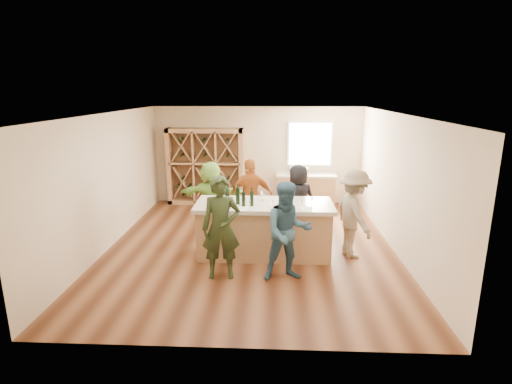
{
  "coord_description": "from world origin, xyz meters",
  "views": [
    {
      "loc": [
        0.47,
        -8.0,
        3.27
      ],
      "look_at": [
        0.1,
        0.2,
        1.15
      ],
      "focal_mm": 28.0,
      "sensor_mm": 36.0,
      "label": 1
    }
  ],
  "objects_px": {
    "wine_bottle_d": "(244,199)",
    "wine_bottle_b": "(227,197)",
    "person_near_left": "(221,228)",
    "person_far_right": "(298,200)",
    "person_far_left": "(211,197)",
    "wine_bottle_c": "(238,196)",
    "wine_bottle_e": "(252,199)",
    "tasting_counter_base": "(264,231)",
    "sink": "(299,171)",
    "wine_bottle_a": "(219,198)",
    "wine_rack": "(206,167)",
    "person_server": "(354,214)",
    "person_near_right": "(288,232)",
    "person_far_mid": "(251,197)"
  },
  "relations": [
    {
      "from": "person_server",
      "to": "tasting_counter_base",
      "type": "bearing_deg",
      "value": 72.7
    },
    {
      "from": "tasting_counter_base",
      "to": "person_near_left",
      "type": "xyz_separation_m",
      "value": [
        -0.73,
        -1.06,
        0.42
      ]
    },
    {
      "from": "person_far_right",
      "to": "person_far_left",
      "type": "relative_size",
      "value": 0.97
    },
    {
      "from": "wine_rack",
      "to": "person_near_left",
      "type": "height_order",
      "value": "wine_rack"
    },
    {
      "from": "wine_bottle_a",
      "to": "person_server",
      "type": "bearing_deg",
      "value": 3.43
    },
    {
      "from": "wine_bottle_c",
      "to": "person_server",
      "type": "xyz_separation_m",
      "value": [
        2.28,
        0.08,
        -0.36
      ]
    },
    {
      "from": "person_far_left",
      "to": "person_far_mid",
      "type": "bearing_deg",
      "value": 177.34
    },
    {
      "from": "person_server",
      "to": "person_far_left",
      "type": "height_order",
      "value": "person_server"
    },
    {
      "from": "wine_bottle_b",
      "to": "wine_bottle_c",
      "type": "height_order",
      "value": "wine_bottle_b"
    },
    {
      "from": "wine_rack",
      "to": "person_near_right",
      "type": "distance_m",
      "value": 5.26
    },
    {
      "from": "person_far_mid",
      "to": "wine_bottle_e",
      "type": "bearing_deg",
      "value": 79.48
    },
    {
      "from": "wine_bottle_d",
      "to": "wine_bottle_b",
      "type": "bearing_deg",
      "value": 176.55
    },
    {
      "from": "wine_bottle_d",
      "to": "person_near_right",
      "type": "bearing_deg",
      "value": -45.5
    },
    {
      "from": "wine_bottle_a",
      "to": "person_server",
      "type": "distance_m",
      "value": 2.66
    },
    {
      "from": "tasting_counter_base",
      "to": "wine_bottle_b",
      "type": "relative_size",
      "value": 7.74
    },
    {
      "from": "wine_bottle_c",
      "to": "person_server",
      "type": "height_order",
      "value": "person_server"
    },
    {
      "from": "wine_bottle_a",
      "to": "wine_bottle_d",
      "type": "xyz_separation_m",
      "value": [
        0.48,
        -0.07,
        -0.0
      ]
    },
    {
      "from": "wine_bottle_c",
      "to": "person_far_mid",
      "type": "height_order",
      "value": "person_far_mid"
    },
    {
      "from": "person_near_left",
      "to": "person_far_right",
      "type": "relative_size",
      "value": 1.13
    },
    {
      "from": "person_far_right",
      "to": "wine_bottle_d",
      "type": "bearing_deg",
      "value": 34.92
    },
    {
      "from": "tasting_counter_base",
      "to": "person_server",
      "type": "height_order",
      "value": "person_server"
    },
    {
      "from": "wine_bottle_c",
      "to": "wine_bottle_e",
      "type": "distance_m",
      "value": 0.3
    },
    {
      "from": "wine_bottle_c",
      "to": "wine_bottle_b",
      "type": "bearing_deg",
      "value": -146.31
    },
    {
      "from": "wine_bottle_c",
      "to": "person_near_left",
      "type": "xyz_separation_m",
      "value": [
        -0.21,
        -0.97,
        -0.32
      ]
    },
    {
      "from": "wine_rack",
      "to": "person_far_right",
      "type": "distance_m",
      "value": 3.56
    },
    {
      "from": "wine_bottle_a",
      "to": "person_far_mid",
      "type": "distance_m",
      "value": 1.5
    },
    {
      "from": "wine_bottle_a",
      "to": "wine_bottle_d",
      "type": "relative_size",
      "value": 1.02
    },
    {
      "from": "wine_rack",
      "to": "sink",
      "type": "relative_size",
      "value": 4.06
    },
    {
      "from": "wine_bottle_b",
      "to": "person_far_right",
      "type": "relative_size",
      "value": 0.2
    },
    {
      "from": "person_near_right",
      "to": "person_server",
      "type": "bearing_deg",
      "value": 27.12
    },
    {
      "from": "wine_rack",
      "to": "wine_bottle_a",
      "type": "bearing_deg",
      "value": -76.51
    },
    {
      "from": "person_near_left",
      "to": "wine_bottle_d",
      "type": "bearing_deg",
      "value": 61.01
    },
    {
      "from": "wine_bottle_e",
      "to": "person_far_right",
      "type": "distance_m",
      "value": 1.73
    },
    {
      "from": "sink",
      "to": "wine_bottle_e",
      "type": "height_order",
      "value": "wine_bottle_e"
    },
    {
      "from": "person_near_right",
      "to": "person_far_mid",
      "type": "bearing_deg",
      "value": 97.01
    },
    {
      "from": "sink",
      "to": "person_near_left",
      "type": "xyz_separation_m",
      "value": [
        -1.63,
        -4.66,
        -0.09
      ]
    },
    {
      "from": "person_far_left",
      "to": "wine_bottle_c",
      "type": "bearing_deg",
      "value": 121.88
    },
    {
      "from": "wine_bottle_c",
      "to": "person_far_left",
      "type": "xyz_separation_m",
      "value": [
        -0.75,
        1.38,
        -0.4
      ]
    },
    {
      "from": "person_far_right",
      "to": "wine_bottle_a",
      "type": "bearing_deg",
      "value": 23.49
    },
    {
      "from": "wine_bottle_d",
      "to": "wine_bottle_c",
      "type": "bearing_deg",
      "value": 129.92
    },
    {
      "from": "tasting_counter_base",
      "to": "person_far_left",
      "type": "bearing_deg",
      "value": 134.47
    },
    {
      "from": "wine_bottle_e",
      "to": "person_far_left",
      "type": "bearing_deg",
      "value": 124.79
    },
    {
      "from": "person_far_left",
      "to": "wine_bottle_d",
      "type": "bearing_deg",
      "value": 123.13
    },
    {
      "from": "wine_rack",
      "to": "tasting_counter_base",
      "type": "bearing_deg",
      "value": -63.96
    },
    {
      "from": "sink",
      "to": "person_far_mid",
      "type": "height_order",
      "value": "person_far_mid"
    },
    {
      "from": "tasting_counter_base",
      "to": "person_server",
      "type": "bearing_deg",
      "value": -0.42
    },
    {
      "from": "person_far_mid",
      "to": "tasting_counter_base",
      "type": "bearing_deg",
      "value": 91.12
    },
    {
      "from": "tasting_counter_base",
      "to": "person_far_mid",
      "type": "distance_m",
      "value": 1.3
    },
    {
      "from": "wine_bottle_e",
      "to": "person_near_left",
      "type": "bearing_deg",
      "value": -119.44
    },
    {
      "from": "wine_bottle_b",
      "to": "person_near_left",
      "type": "relative_size",
      "value": 0.18
    }
  ]
}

